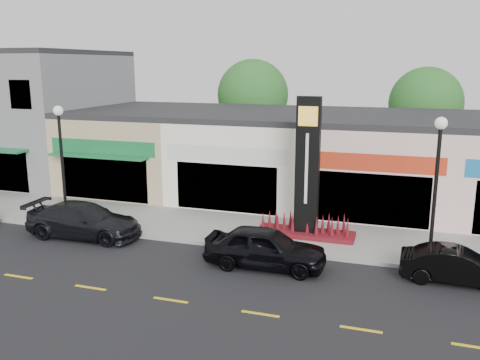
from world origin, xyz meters
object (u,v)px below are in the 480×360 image
at_px(lamp_west_near, 61,153).
at_px(car_black_conv, 457,266).
at_px(car_dark_sedan, 84,220).
at_px(lamp_east_near, 436,177).
at_px(car_black_sedan, 265,247).
at_px(pylon_sign, 307,188).

distance_m(lamp_west_near, car_black_conv, 17.12).
xyz_separation_m(car_dark_sedan, car_black_conv, (15.14, -0.16, -0.13)).
distance_m(lamp_west_near, lamp_east_near, 16.00).
distance_m(car_black_sedan, car_black_conv, 6.71).
bearing_deg(car_black_sedan, lamp_east_near, -73.07).
height_order(lamp_east_near, car_dark_sedan, lamp_east_near).
bearing_deg(pylon_sign, lamp_west_near, -171.23).
distance_m(lamp_west_near, car_black_sedan, 10.69).
bearing_deg(pylon_sign, lamp_east_near, -18.75).
xyz_separation_m(lamp_west_near, lamp_east_near, (16.00, 0.00, 0.00)).
height_order(lamp_west_near, lamp_east_near, same).
distance_m(pylon_sign, car_dark_sedan, 9.81).
bearing_deg(lamp_west_near, car_black_sedan, -10.54).
distance_m(car_dark_sedan, car_black_sedan, 8.51).
distance_m(lamp_east_near, car_black_conv, 3.21).
distance_m(pylon_sign, car_black_conv, 6.72).
bearing_deg(lamp_west_near, pylon_sign, 8.77).
bearing_deg(car_black_conv, lamp_east_near, 36.03).
relative_size(lamp_west_near, car_black_conv, 1.45).
xyz_separation_m(car_dark_sedan, car_black_sedan, (8.46, -0.85, 0.02)).
relative_size(car_dark_sedan, car_black_conv, 1.36).
height_order(lamp_east_near, pylon_sign, pylon_sign).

